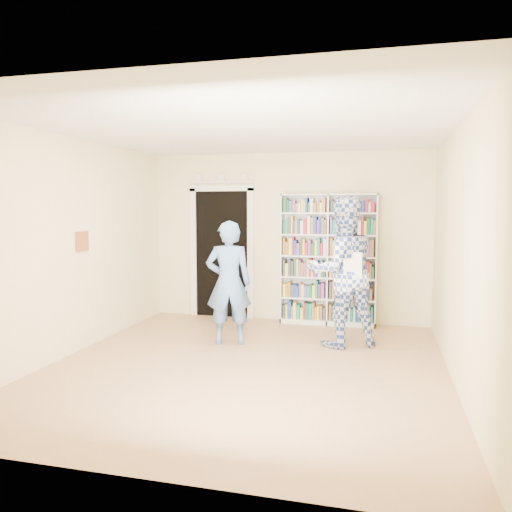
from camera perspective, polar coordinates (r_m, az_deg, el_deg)
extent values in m
plane|color=#AD7954|center=(5.91, -1.12, -12.47)|extent=(5.00, 5.00, 0.00)
plane|color=white|center=(5.69, -1.18, 14.37)|extent=(5.00, 5.00, 0.00)
plane|color=#F7E7AA|center=(8.07, 3.56, 2.14)|extent=(4.50, 0.00, 4.50)
plane|color=#F7E7AA|center=(6.60, -20.33, 1.05)|extent=(0.00, 5.00, 5.00)
plane|color=#F7E7AA|center=(5.49, 22.11, 0.15)|extent=(0.00, 5.00, 5.00)
cube|color=white|center=(7.84, 8.25, -0.43)|extent=(1.48, 0.28, 2.04)
cube|color=white|center=(7.84, 8.25, -0.43)|extent=(0.02, 0.28, 2.04)
cube|color=black|center=(8.36, -3.90, 0.19)|extent=(0.90, 0.03, 2.10)
cube|color=white|center=(8.51, -7.14, 0.25)|extent=(0.10, 0.06, 2.20)
cube|color=white|center=(8.20, -0.61, 0.10)|extent=(0.10, 0.06, 2.20)
cube|color=white|center=(8.31, -3.99, 7.75)|extent=(1.10, 0.06, 0.10)
cube|color=white|center=(8.31, -4.01, 8.44)|extent=(1.10, 0.08, 0.02)
cube|color=brown|center=(6.75, -19.25, 1.60)|extent=(0.03, 0.25, 0.25)
imported|color=#557FBE|center=(6.67, -3.14, -3.08)|extent=(0.69, 0.54, 1.66)
imported|color=#2D458B|center=(6.66, 9.82, -1.80)|extent=(1.19, 1.09, 1.97)
cube|color=white|center=(6.36, 10.99, -1.05)|extent=(0.23, 0.04, 0.33)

